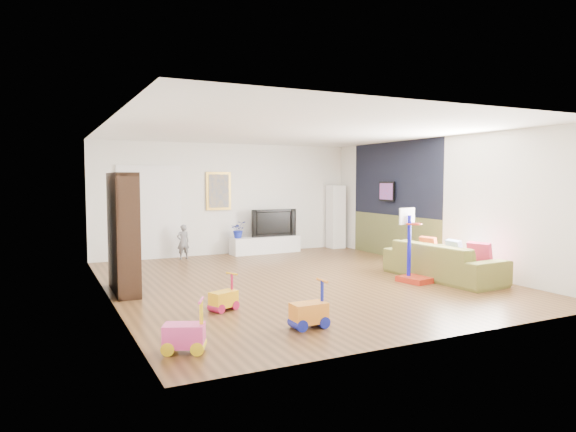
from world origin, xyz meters
name	(u,v)px	position (x,y,z in m)	size (l,w,h in m)	color
floor	(298,281)	(0.00, 0.00, 0.00)	(6.50, 7.50, 0.00)	brown
ceiling	(298,131)	(0.00, 0.00, 2.70)	(6.50, 7.50, 0.00)	white
wall_back	(228,199)	(0.00, 3.75, 1.35)	(6.50, 0.00, 2.70)	silver
wall_front	(448,222)	(0.00, -3.75, 1.35)	(6.50, 0.00, 2.70)	white
wall_left	(108,211)	(-3.25, 0.00, 1.35)	(0.00, 7.50, 2.70)	white
wall_right	(437,203)	(3.25, 0.00, 1.35)	(0.00, 7.50, 2.70)	silver
navy_accent	(394,179)	(3.23, 1.40, 1.85)	(0.01, 3.20, 1.70)	black
olive_wainscot	(394,237)	(3.23, 1.40, 0.50)	(0.01, 3.20, 1.00)	brown
doorway	(150,214)	(-1.90, 3.71, 1.05)	(1.45, 0.06, 2.10)	white
painting_back	(219,191)	(-0.25, 3.71, 1.55)	(0.62, 0.06, 0.92)	gold
artwork_right	(387,191)	(3.17, 1.60, 1.55)	(0.04, 0.56, 0.46)	#7F3F8C
media_console	(265,245)	(0.86, 3.44, 0.21)	(1.77, 0.44, 0.41)	white
tall_cabinet	(336,217)	(2.94, 3.50, 0.84)	(0.39, 0.39, 1.67)	white
bookshelf	(123,233)	(-2.97, 0.41, 0.97)	(0.35, 1.33, 1.94)	#311E13
sofa	(443,261)	(2.47, -1.04, 0.34)	(2.30, 0.90, 0.67)	olive
basketball_hoop	(416,245)	(1.82, -1.06, 0.67)	(0.46, 0.56, 1.33)	#B12816
ride_on_yellow	(223,293)	(-1.91, -1.43, 0.26)	(0.38, 0.24, 0.51)	gold
ride_on_orange	(309,304)	(-1.23, -2.70, 0.29)	(0.44, 0.27, 0.59)	orange
ride_on_pink	(184,326)	(-2.85, -2.90, 0.29)	(0.43, 0.27, 0.57)	#F9419C
child	(183,242)	(-1.23, 3.36, 0.40)	(0.29, 0.19, 0.80)	slate
tv	(272,222)	(1.07, 3.47, 0.75)	(1.18, 0.16, 0.68)	black
vase_plant	(239,229)	(0.16, 3.44, 0.62)	(0.37, 0.32, 0.41)	#162398
pillow_left	(480,254)	(2.73, -1.67, 0.53)	(0.11, 0.41, 0.41)	#B9264E
pillow_center	(455,250)	(2.73, -1.07, 0.53)	(0.10, 0.37, 0.37)	silver
pillow_right	(429,246)	(2.70, -0.39, 0.53)	(0.09, 0.35, 0.35)	#BC421F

